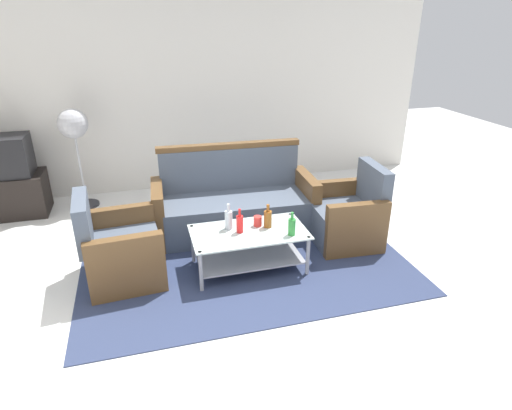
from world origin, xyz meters
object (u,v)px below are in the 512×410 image
(armchair_right, at_px, (347,217))
(bottle_green, at_px, (292,226))
(tv_stand, at_px, (12,195))
(bottle_brown, at_px, (268,219))
(pedestal_fan, at_px, (74,130))
(coffee_table, at_px, (249,244))
(bottle_clear, at_px, (229,219))
(bottle_red, at_px, (240,223))
(armchair_left, at_px, (120,251))
(television, at_px, (3,156))
(cup, at_px, (258,221))
(couch, at_px, (234,205))

(armchair_right, relative_size, bottle_green, 3.67)
(bottle_green, xyz_separation_m, tv_stand, (-2.87, 2.18, -0.24))
(bottle_brown, relative_size, pedestal_fan, 0.19)
(coffee_table, height_order, bottle_clear, bottle_clear)
(bottle_clear, bearing_deg, bottle_brown, -10.27)
(bottle_clear, bearing_deg, tv_stand, 140.84)
(tv_stand, distance_m, pedestal_fan, 1.12)
(tv_stand, bearing_deg, bottle_red, -39.60)
(coffee_table, bearing_deg, pedestal_fan, 129.12)
(armchair_left, xyz_separation_m, television, (-1.30, 1.85, 0.47))
(bottle_green, relative_size, cup, 2.32)
(pedestal_fan, bearing_deg, cup, -47.70)
(armchair_left, xyz_separation_m, cup, (1.31, -0.07, 0.17))
(bottle_clear, bearing_deg, pedestal_fan, 127.63)
(bottle_clear, height_order, cup, bottle_clear)
(bottle_brown, distance_m, television, 3.35)
(tv_stand, height_order, pedestal_fan, pedestal_fan)
(couch, height_order, armchair_left, couch)
(tv_stand, distance_m, television, 0.50)
(couch, relative_size, tv_stand, 2.29)
(couch, xyz_separation_m, tv_stand, (-2.55, 1.16, -0.06))
(coffee_table, distance_m, cup, 0.24)
(armchair_left, relative_size, bottle_brown, 3.58)
(bottle_brown, distance_m, bottle_green, 0.27)
(bottle_green, bearing_deg, bottle_red, 158.17)
(armchair_left, relative_size, armchair_right, 1.00)
(armchair_right, bearing_deg, television, 68.18)
(bottle_brown, distance_m, tv_stand, 3.35)
(armchair_left, distance_m, pedestal_fan, 2.08)
(cup, bearing_deg, tv_stand, 143.81)
(bottle_brown, bearing_deg, tv_stand, 143.97)
(bottle_red, bearing_deg, television, 140.37)
(bottle_green, bearing_deg, armchair_right, 29.03)
(bottle_clear, bearing_deg, bottle_green, -27.61)
(bottle_brown, bearing_deg, television, 143.94)
(bottle_red, bearing_deg, cup, 23.03)
(armchair_right, relative_size, bottle_clear, 3.28)
(cup, bearing_deg, bottle_clear, 176.88)
(couch, height_order, bottle_red, couch)
(couch, relative_size, bottle_clear, 7.06)
(coffee_table, relative_size, pedestal_fan, 0.87)
(couch, height_order, television, television)
(armchair_right, distance_m, television, 4.09)
(cup, relative_size, television, 0.17)
(coffee_table, xyz_separation_m, television, (-2.50, 2.01, 0.49))
(bottle_brown, height_order, bottle_green, bottle_brown)
(bottle_red, relative_size, bottle_green, 1.04)
(armchair_left, height_order, armchair_right, same)
(armchair_left, xyz_separation_m, bottle_red, (1.11, -0.15, 0.21))
(couch, height_order, armchair_right, couch)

